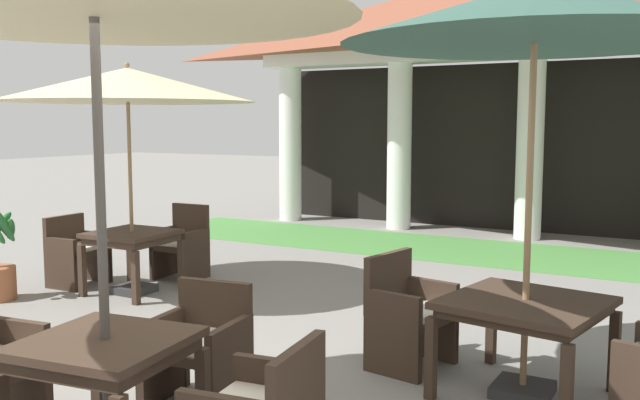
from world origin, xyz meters
name	(u,v)px	position (x,y,z in m)	size (l,w,h in m)	color
background_pavilion	(535,27)	(0.00, 8.35, 3.52)	(10.62, 2.77, 4.61)	white
lawn_strip	(502,253)	(0.00, 6.70, 0.00)	(12.42, 2.22, 0.01)	#47843D
patio_table_near_foreground	(525,311)	(1.61, 1.31, 0.62)	(1.20, 1.20, 0.71)	#38281E
patio_umbrella_near_foreground	(535,15)	(1.61, 1.31, 2.70)	(2.67, 2.67, 2.98)	#2D2D2D
patio_chair_near_foreground_west	(408,315)	(0.64, 1.48, 0.42)	(0.61, 0.71, 0.91)	#38281E
patio_table_mid_left	(132,240)	(-3.06, 2.18, 0.62)	(0.89, 0.89, 0.72)	#38281E
patio_umbrella_mid_left	(127,86)	(-3.06, 2.18, 2.37)	(2.88, 2.88, 2.63)	#2D2D2D
patio_chair_mid_left_west	(76,252)	(-3.95, 2.15, 0.40)	(0.52, 0.63, 0.84)	#38281E
patio_chair_mid_left_north	(182,246)	(-3.09, 3.08, 0.41)	(0.58, 0.54, 0.92)	#38281E
patio_table_mid_right	(106,357)	(-0.22, -0.91, 0.64)	(0.96, 0.96, 0.75)	#38281E
patio_chair_mid_right_north	(199,348)	(-0.34, 0.06, 0.39)	(0.68, 0.66, 0.83)	#38281E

